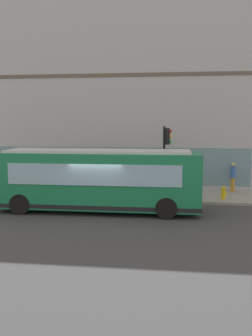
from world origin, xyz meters
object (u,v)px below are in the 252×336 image
(pedestrian_walking_along_curb, at_px, (97,176))
(pedestrian_near_building_entrance, at_px, (233,175))
(fire_hydrant, at_px, (223,193))
(city_bus_nearside, at_px, (98,180))
(newspaper_vending_box, at_px, (163,186))
(pedestrian_near_hydrant, at_px, (12,177))
(traffic_light_near_corner, at_px, (166,149))

(pedestrian_walking_along_curb, bearing_deg, pedestrian_near_building_entrance, -87.49)
(fire_hydrant, height_order, pedestrian_walking_along_curb, pedestrian_walking_along_curb)
(city_bus_nearside, relative_size, newspaper_vending_box, 11.17)
(pedestrian_walking_along_curb, height_order, pedestrian_near_hydrant, pedestrian_near_hydrant)
(newspaper_vending_box, bearing_deg, fire_hydrant, -110.41)
(fire_hydrant, xyz_separation_m, newspaper_vending_box, (1.26, 3.39, 0.09))
(city_bus_nearside, relative_size, pedestrian_near_building_entrance, 5.53)
(city_bus_nearside, distance_m, newspaper_vending_box, 5.43)
(fire_hydrant, height_order, pedestrian_near_building_entrance, pedestrian_near_building_entrance)
(traffic_light_near_corner, relative_size, newspaper_vending_box, 4.50)
(pedestrian_walking_along_curb, bearing_deg, pedestrian_near_hydrant, 111.58)
(fire_hydrant, bearing_deg, pedestrian_walking_along_curb, 75.56)
(fire_hydrant, xyz_separation_m, pedestrian_walking_along_curb, (1.95, 7.57, 0.56))
(pedestrian_near_building_entrance, xyz_separation_m, pedestrian_walking_along_curb, (-0.37, 8.39, -0.13))
(city_bus_nearside, bearing_deg, newspaper_vending_box, -35.21)
(city_bus_nearside, distance_m, pedestrian_near_hydrant, 6.70)
(traffic_light_near_corner, distance_m, pedestrian_near_hydrant, 9.36)
(traffic_light_near_corner, distance_m, pedestrian_walking_along_curb, 5.29)
(traffic_light_near_corner, xyz_separation_m, pedestrian_near_hydrant, (0.40, 9.18, -1.79))
(fire_hydrant, bearing_deg, pedestrian_near_hydrant, 89.78)
(traffic_light_near_corner, bearing_deg, pedestrian_near_building_entrance, -56.39)
(city_bus_nearside, relative_size, pedestrian_walking_along_curb, 6.23)
(fire_hydrant, height_order, newspaper_vending_box, newspaper_vending_box)
(pedestrian_walking_along_curb, bearing_deg, city_bus_nearside, -167.84)
(city_bus_nearside, relative_size, pedestrian_near_hydrant, 5.64)
(pedestrian_near_hydrant, xyz_separation_m, newspaper_vending_box, (1.21, -8.98, -0.58))
(traffic_light_near_corner, relative_size, fire_hydrant, 5.47)
(city_bus_nearside, bearing_deg, fire_hydrant, -64.35)
(pedestrian_near_building_entrance, distance_m, newspaper_vending_box, 4.39)
(traffic_light_near_corner, bearing_deg, pedestrian_walking_along_curb, 62.27)
(pedestrian_walking_along_curb, height_order, newspaper_vending_box, pedestrian_walking_along_curb)
(pedestrian_near_building_entrance, bearing_deg, newspaper_vending_box, 104.05)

